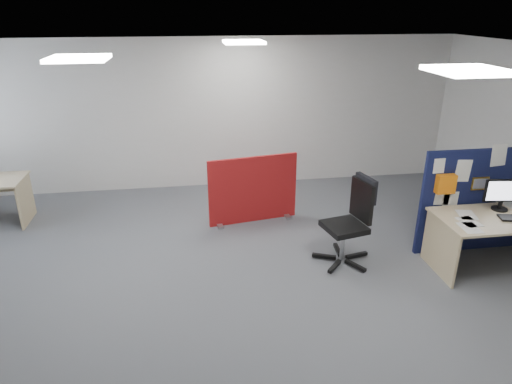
{
  "coord_description": "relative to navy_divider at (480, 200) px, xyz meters",
  "views": [
    {
      "loc": [
        -0.4,
        -4.68,
        3.19
      ],
      "look_at": [
        0.4,
        0.59,
        1.0
      ],
      "focal_mm": 32.0,
      "sensor_mm": 36.0,
      "label": 1
    }
  ],
  "objects": [
    {
      "name": "floor",
      "position": [
        -3.45,
        -0.47,
        -0.74
      ],
      "size": [
        9.0,
        9.0,
        0.0
      ],
      "primitive_type": "plane",
      "color": "#52555A",
      "rests_on": "ground"
    },
    {
      "name": "ceiling",
      "position": [
        -3.45,
        -0.47,
        1.96
      ],
      "size": [
        9.0,
        7.0,
        0.02
      ],
      "primitive_type": "cube",
      "color": "white",
      "rests_on": "wall_back"
    },
    {
      "name": "wall_back",
      "position": [
        -3.45,
        3.03,
        0.61
      ],
      "size": [
        9.0,
        0.02,
        2.7
      ],
      "primitive_type": "cube",
      "color": "silver",
      "rests_on": "floor"
    },
    {
      "name": "ceiling_lights",
      "position": [
        -3.12,
        0.2,
        1.93
      ],
      "size": [
        4.1,
        4.1,
        0.04
      ],
      "color": "white",
      "rests_on": "ceiling"
    },
    {
      "name": "navy_divider",
      "position": [
        0.0,
        0.0,
        0.0
      ],
      "size": [
        1.78,
        0.3,
        1.54
      ],
      "color": "black",
      "rests_on": "floor"
    },
    {
      "name": "main_desk",
      "position": [
        0.13,
        -0.46,
        -0.17
      ],
      "size": [
        1.91,
        0.85,
        0.73
      ],
      "color": "tan",
      "rests_on": "floor"
    },
    {
      "name": "monitor_main",
      "position": [
        0.07,
        -0.3,
        0.22
      ],
      "size": [
        0.48,
        0.2,
        0.42
      ],
      "rotation": [
        0.0,
        0.0,
        -0.13
      ],
      "color": "black",
      "rests_on": "main_desk"
    },
    {
      "name": "red_divider",
      "position": [
        -2.92,
        1.35,
        -0.22
      ],
      "size": [
        1.41,
        0.3,
        1.07
      ],
      "rotation": [
        0.0,
        0.0,
        0.17
      ],
      "color": "#A51615",
      "rests_on": "floor"
    },
    {
      "name": "office_chair",
      "position": [
        -1.81,
        -0.04,
        -0.09
      ],
      "size": [
        0.77,
        0.75,
        1.15
      ],
      "rotation": [
        0.0,
        0.0,
        0.22
      ],
      "color": "black",
      "rests_on": "floor"
    },
    {
      "name": "desk_papers",
      "position": [
        0.02,
        -0.48,
        -0.01
      ],
      "size": [
        1.59,
        0.81,
        0.0
      ],
      "color": "white",
      "rests_on": "main_desk"
    }
  ]
}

